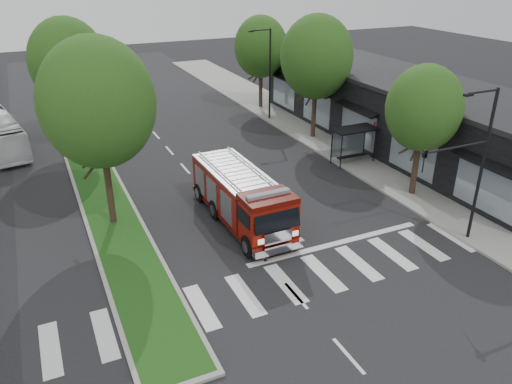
# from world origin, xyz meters

# --- Properties ---
(ground) EXTENTS (140.00, 140.00, 0.00)m
(ground) POSITION_xyz_m (0.00, 0.00, 0.00)
(ground) COLOR black
(ground) RESTS_ON ground
(sidewalk_right) EXTENTS (5.00, 80.00, 0.15)m
(sidewalk_right) POSITION_xyz_m (12.50, 10.00, 0.07)
(sidewalk_right) COLOR gray
(sidewalk_right) RESTS_ON ground
(median) EXTENTS (3.00, 50.00, 0.15)m
(median) POSITION_xyz_m (-6.00, 18.00, 0.08)
(median) COLOR gray
(median) RESTS_ON ground
(storefront_row) EXTENTS (8.00, 30.00, 5.00)m
(storefront_row) POSITION_xyz_m (17.00, 10.00, 2.50)
(storefront_row) COLOR black
(storefront_row) RESTS_ON ground
(bus_shelter) EXTENTS (3.20, 1.60, 2.61)m
(bus_shelter) POSITION_xyz_m (11.20, 8.15, 2.04)
(bus_shelter) COLOR black
(bus_shelter) RESTS_ON ground
(tree_right_near) EXTENTS (4.40, 4.40, 8.05)m
(tree_right_near) POSITION_xyz_m (11.50, 2.00, 5.51)
(tree_right_near) COLOR black
(tree_right_near) RESTS_ON ground
(tree_right_mid) EXTENTS (5.60, 5.60, 9.72)m
(tree_right_mid) POSITION_xyz_m (11.50, 14.00, 6.49)
(tree_right_mid) COLOR black
(tree_right_mid) RESTS_ON ground
(tree_right_far) EXTENTS (5.00, 5.00, 8.73)m
(tree_right_far) POSITION_xyz_m (11.50, 24.00, 5.84)
(tree_right_far) COLOR black
(tree_right_far) RESTS_ON ground
(tree_median_near) EXTENTS (5.80, 5.80, 10.16)m
(tree_median_near) POSITION_xyz_m (-6.00, 6.00, 6.81)
(tree_median_near) COLOR black
(tree_median_near) RESTS_ON ground
(tree_median_far) EXTENTS (5.60, 5.60, 9.72)m
(tree_median_far) POSITION_xyz_m (-6.00, 20.00, 6.49)
(tree_median_far) COLOR black
(tree_median_far) RESTS_ON ground
(streetlight_right_near) EXTENTS (4.08, 0.22, 8.00)m
(streetlight_right_near) POSITION_xyz_m (9.61, -3.50, 4.67)
(streetlight_right_near) COLOR black
(streetlight_right_near) RESTS_ON ground
(streetlight_right_far) EXTENTS (2.11, 0.20, 8.00)m
(streetlight_right_far) POSITION_xyz_m (10.35, 20.00, 4.48)
(streetlight_right_far) COLOR black
(streetlight_right_far) RESTS_ON ground
(fire_engine) EXTENTS (2.91, 9.00, 3.10)m
(fire_engine) POSITION_xyz_m (0.55, 3.27, 1.49)
(fire_engine) COLOR #4D0904
(fire_engine) RESTS_ON ground
(city_bus) EXTENTS (3.92, 9.87, 2.68)m
(city_bus) POSITION_xyz_m (-11.50, 21.40, 1.34)
(city_bus) COLOR silver
(city_bus) RESTS_ON ground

